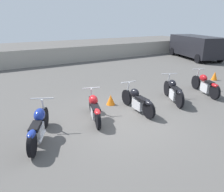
# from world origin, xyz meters

# --- Properties ---
(ground_plane) EXTENTS (60.00, 60.00, 0.00)m
(ground_plane) POSITION_xyz_m (0.00, 0.00, 0.00)
(ground_plane) COLOR #514F4C
(fence_back) EXTENTS (40.00, 0.04, 1.23)m
(fence_back) POSITION_xyz_m (0.00, 10.60, 0.61)
(fence_back) COLOR #9E998E
(fence_back) RESTS_ON ground_plane
(motorcycle_slot_1) EXTENTS (1.15, 2.04, 1.00)m
(motorcycle_slot_1) POSITION_xyz_m (-2.72, 0.14, 0.45)
(motorcycle_slot_1) COLOR black
(motorcycle_slot_1) RESTS_ON ground_plane
(motorcycle_slot_2) EXTENTS (0.82, 1.89, 0.96)m
(motorcycle_slot_2) POSITION_xyz_m (-0.80, 0.53, 0.42)
(motorcycle_slot_2) COLOR black
(motorcycle_slot_2) RESTS_ON ground_plane
(motorcycle_slot_3) EXTENTS (0.66, 2.06, 0.98)m
(motorcycle_slot_3) POSITION_xyz_m (0.88, 0.34, 0.42)
(motorcycle_slot_3) COLOR black
(motorcycle_slot_3) RESTS_ON ground_plane
(motorcycle_slot_4) EXTENTS (1.07, 1.94, 1.04)m
(motorcycle_slot_4) POSITION_xyz_m (2.78, 0.43, 0.45)
(motorcycle_slot_4) COLOR black
(motorcycle_slot_4) RESTS_ON ground_plane
(motorcycle_slot_5) EXTENTS (0.97, 2.05, 1.03)m
(motorcycle_slot_5) POSITION_xyz_m (4.74, 0.37, 0.43)
(motorcycle_slot_5) COLOR black
(motorcycle_slot_5) RESTS_ON ground_plane
(parked_van) EXTENTS (3.68, 5.77, 1.90)m
(parked_van) POSITION_xyz_m (12.29, 7.16, 1.07)
(parked_van) COLOR black
(parked_van) RESTS_ON ground_plane
(traffic_cone_near) EXTENTS (0.34, 0.34, 0.48)m
(traffic_cone_near) POSITION_xyz_m (7.29, 1.66, 0.24)
(traffic_cone_near) COLOR orange
(traffic_cone_near) RESTS_ON ground_plane
(traffic_cone_far) EXTENTS (0.35, 0.35, 0.41)m
(traffic_cone_far) POSITION_xyz_m (0.38, 1.44, 0.20)
(traffic_cone_far) COLOR orange
(traffic_cone_far) RESTS_ON ground_plane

